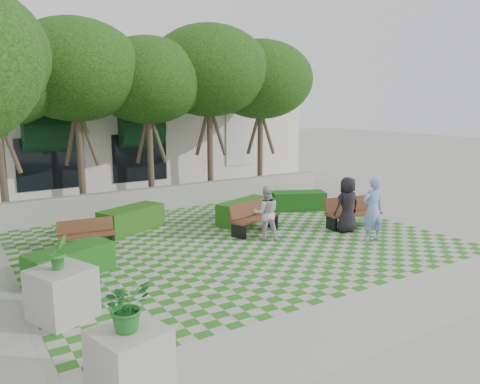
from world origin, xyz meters
TOP-DOWN VIEW (x-y plane):
  - ground at (0.00, 0.00)m, footprint 90.00×90.00m
  - lawn at (0.00, 1.00)m, footprint 12.00×12.00m
  - sidewalk_south at (0.00, -4.70)m, footprint 16.00×2.00m
  - retaining_wall at (0.00, 6.20)m, footprint 15.00×0.36m
  - bench_east at (4.25, 0.34)m, footprint 2.00×0.99m
  - bench_mid at (1.08, 1.59)m, footprint 1.99×1.17m
  - bench_west at (-3.92, 2.81)m, footprint 1.61×0.69m
  - hedge_east at (4.31, 3.26)m, footprint 2.20×1.59m
  - hedge_midright at (1.53, 2.77)m, footprint 2.39×1.61m
  - hedge_midleft at (-2.19, 3.90)m, footprint 2.36×1.67m
  - hedge_west at (-4.86, 0.71)m, footprint 2.21×1.46m
  - planter_front at (-5.18, -4.44)m, footprint 1.17×1.17m
  - planter_back at (-5.50, -1.50)m, footprint 1.34×1.34m
  - person_blue at (3.55, -1.14)m, footprint 0.80×0.62m
  - person_dark at (3.64, -0.01)m, footprint 0.93×0.66m
  - person_white at (0.94, 0.71)m, footprint 1.01×0.93m
  - tree_row at (-1.86, 5.95)m, footprint 17.70×13.40m
  - building at (0.93, 14.08)m, footprint 18.00×8.92m

SIDE VIEW (x-z plane):
  - ground at x=0.00m, z-range 0.00..0.00m
  - sidewalk_south at x=0.00m, z-range 0.00..0.01m
  - lawn at x=0.00m, z-range 0.01..0.01m
  - hedge_east at x=4.31m, z-range 0.00..0.72m
  - hedge_west at x=-4.86m, z-range 0.00..0.72m
  - hedge_midleft at x=-2.19m, z-range 0.00..0.77m
  - hedge_midright at x=1.53m, z-range 0.00..0.78m
  - bench_west at x=-3.92m, z-range -0.02..0.81m
  - retaining_wall at x=0.00m, z-range 0.00..0.90m
  - bench_mid at x=1.08m, z-range -0.02..0.98m
  - bench_east at x=4.25m, z-range -0.02..0.99m
  - planter_back at x=-5.50m, z-range -0.28..1.41m
  - planter_front at x=-5.18m, z-range -0.16..1.55m
  - person_white at x=0.94m, z-range 0.00..1.68m
  - person_dark at x=3.64m, z-range 0.00..1.80m
  - person_blue at x=3.55m, z-range 0.00..1.97m
  - building at x=0.93m, z-range -0.06..5.09m
  - tree_row at x=-1.86m, z-range 1.47..8.88m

